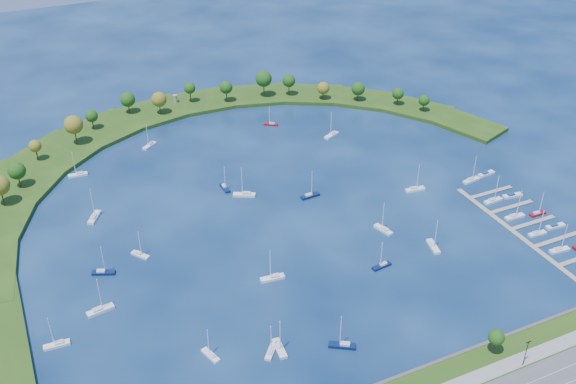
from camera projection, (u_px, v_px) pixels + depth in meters
name	position (u px, v px, depth m)	size (l,w,h in m)	color
ground	(282.00, 208.00, 285.13)	(700.00, 700.00, 0.00)	#071D3F
breakwater	(147.00, 177.00, 305.53)	(286.74, 247.64, 2.00)	#244713
breakwater_trees	(171.00, 118.00, 336.32)	(238.04, 94.40, 15.38)	#382314
harbor_tower	(175.00, 99.00, 372.22)	(2.60, 2.60, 4.44)	gray
dock_system	(536.00, 234.00, 268.48)	(24.28, 82.00, 1.60)	gray
moored_boat_0	(332.00, 135.00, 341.91)	(9.60, 6.35, 13.77)	white
moored_boat_1	(244.00, 194.00, 292.87)	(9.96, 6.93, 14.39)	white
moored_boat_2	(271.00, 351.00, 212.71)	(6.37, 7.03, 10.92)	white
moored_boat_3	(271.00, 124.00, 352.93)	(7.40, 5.77, 10.95)	maroon
moored_boat_4	(415.00, 189.00, 296.75)	(9.23, 3.49, 13.24)	white
moored_boat_5	(342.00, 345.00, 214.97)	(8.88, 6.88, 13.12)	#0A1A44
moored_boat_6	(383.00, 229.00, 270.26)	(4.60, 9.17, 12.98)	white
moored_boat_7	(103.00, 272.00, 246.79)	(8.86, 5.53, 12.63)	#0A1A44
moored_boat_8	(382.00, 265.00, 250.20)	(8.16, 3.17, 11.68)	#0A1A44
moored_boat_9	(57.00, 344.00, 215.28)	(8.52, 2.77, 12.36)	white
moored_boat_10	(279.00, 347.00, 213.92)	(3.29, 9.05, 13.03)	white
moored_boat_11	(140.00, 254.00, 256.00)	(6.39, 7.78, 11.68)	white
moored_boat_12	(225.00, 187.00, 297.94)	(2.45, 8.08, 11.80)	#0A1A44
moored_boat_13	(94.00, 217.00, 277.76)	(7.26, 9.63, 14.14)	white
moored_boat_14	(78.00, 174.00, 307.76)	(8.89, 3.07, 12.84)	white
moored_boat_15	(310.00, 195.00, 292.17)	(8.89, 3.10, 12.83)	#0A1A44
moored_boat_16	(273.00, 277.00, 244.06)	(9.34, 3.43, 13.43)	white
moored_boat_17	(433.00, 246.00, 260.62)	(4.65, 9.49, 13.44)	white
moored_boat_18	(150.00, 145.00, 332.36)	(8.32, 7.07, 12.63)	white
moored_boat_19	(100.00, 310.00, 229.17)	(9.81, 4.17, 13.98)	white
moored_boat_20	(211.00, 355.00, 211.36)	(4.36, 7.90, 11.20)	white
docked_boat_2	(559.00, 249.00, 258.58)	(8.64, 3.16, 12.43)	white
docked_boat_4	(537.00, 233.00, 267.98)	(8.00, 2.76, 11.56)	white
docked_boat_5	(555.00, 226.00, 272.53)	(8.63, 3.12, 1.72)	white
docked_boat_6	(515.00, 216.00, 278.23)	(8.97, 2.81, 13.06)	white
docked_boat_7	(538.00, 213.00, 280.29)	(7.68, 2.34, 11.20)	maroon
docked_boat_8	(493.00, 200.00, 288.82)	(8.92, 2.98, 12.92)	white
docked_boat_9	(512.00, 195.00, 292.47)	(9.27, 3.69, 1.84)	white
docked_boat_10	(471.00, 180.00, 303.55)	(9.07, 3.73, 12.95)	white
docked_boat_11	(486.00, 174.00, 308.61)	(8.99, 3.34, 1.79)	white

